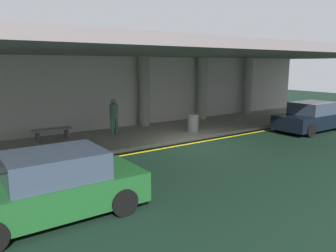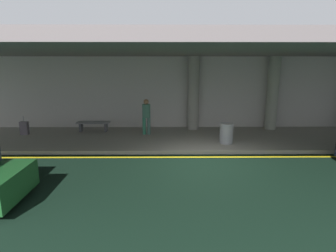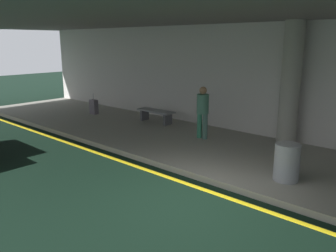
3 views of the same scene
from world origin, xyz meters
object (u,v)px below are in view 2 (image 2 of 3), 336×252
at_px(support_column_far_left, 193,93).
at_px(support_column_left_mid, 273,93).
at_px(trash_bin_steel, 226,133).
at_px(traveler_with_luggage, 146,114).
at_px(suitcase_upright_primary, 24,128).
at_px(bench_metal, 93,124).

xyz_separation_m(support_column_far_left, support_column_left_mid, (4.00, 0.00, 0.00)).
bearing_deg(trash_bin_steel, traveler_with_luggage, 155.98).
height_order(support_column_far_left, support_column_left_mid, same).
distance_m(suitcase_upright_primary, bench_metal, 3.17).
relative_size(support_column_far_left, trash_bin_steel, 4.29).
xyz_separation_m(traveler_with_luggage, bench_metal, (-2.67, 0.63, -0.61)).
distance_m(support_column_far_left, trash_bin_steel, 3.24).
height_order(support_column_far_left, suitcase_upright_primary, support_column_far_left).
height_order(suitcase_upright_primary, trash_bin_steel, suitcase_upright_primary).
relative_size(suitcase_upright_primary, trash_bin_steel, 1.06).
relative_size(traveler_with_luggage, trash_bin_steel, 1.98).
bearing_deg(support_column_left_mid, support_column_far_left, 180.00).
distance_m(traveler_with_luggage, trash_bin_steel, 3.83).
bearing_deg(trash_bin_steel, suitcase_upright_primary, 170.53).
bearing_deg(support_column_left_mid, traveler_with_luggage, -169.69).
height_order(support_column_far_left, traveler_with_luggage, support_column_far_left).
bearing_deg(bench_metal, suitcase_upright_primary, -168.52).
bearing_deg(traveler_with_luggage, trash_bin_steel, -76.23).
distance_m(bench_metal, trash_bin_steel, 6.51).
xyz_separation_m(support_column_left_mid, suitcase_upright_primary, (-12.08, -1.15, -1.51)).
xyz_separation_m(traveler_with_luggage, suitcase_upright_primary, (-5.77, -0.00, -0.65)).
height_order(support_column_far_left, trash_bin_steel, support_column_far_left).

